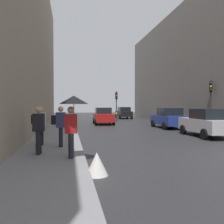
{
  "coord_description": "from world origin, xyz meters",
  "views": [
    {
      "loc": [
        -5.93,
        -8.26,
        1.95
      ],
      "look_at": [
        -2.55,
        10.42,
        1.46
      ],
      "focal_mm": 38.18,
      "sensor_mm": 36.0,
      "label": 1
    }
  ],
  "objects_px": {
    "car_silver_hatchback": "(207,123)",
    "traffic_light_far_median": "(116,101)",
    "car_red_sedan": "(103,116)",
    "car_dark_suv": "(124,113)",
    "pedestrian_with_black_backpack": "(40,123)",
    "pedestrian_with_grey_backpack": "(60,124)",
    "traffic_light_mid_street": "(211,96)",
    "pedestrian_in_dark_coat": "(39,128)",
    "pedestrian_with_umbrella": "(73,109)",
    "car_blue_van": "(169,118)"
  },
  "relations": [
    {
      "from": "traffic_light_far_median",
      "to": "pedestrian_in_dark_coat",
      "type": "height_order",
      "value": "traffic_light_far_median"
    },
    {
      "from": "car_dark_suv",
      "to": "car_red_sedan",
      "type": "relative_size",
      "value": 0.99
    },
    {
      "from": "car_silver_hatchback",
      "to": "traffic_light_far_median",
      "type": "bearing_deg",
      "value": 100.72
    },
    {
      "from": "traffic_light_far_median",
      "to": "pedestrian_in_dark_coat",
      "type": "relative_size",
      "value": 2.1
    },
    {
      "from": "car_red_sedan",
      "to": "pedestrian_with_black_backpack",
      "type": "xyz_separation_m",
      "value": [
        -4.86,
        -13.7,
        0.29
      ]
    },
    {
      "from": "car_blue_van",
      "to": "pedestrian_in_dark_coat",
      "type": "relative_size",
      "value": 2.37
    },
    {
      "from": "pedestrian_with_grey_backpack",
      "to": "pedestrian_in_dark_coat",
      "type": "distance_m",
      "value": 1.66
    },
    {
      "from": "traffic_light_far_median",
      "to": "traffic_light_mid_street",
      "type": "bearing_deg",
      "value": -65.7
    },
    {
      "from": "traffic_light_far_median",
      "to": "car_red_sedan",
      "type": "bearing_deg",
      "value": -119.83
    },
    {
      "from": "car_silver_hatchback",
      "to": "pedestrian_with_black_backpack",
      "type": "height_order",
      "value": "pedestrian_with_black_backpack"
    },
    {
      "from": "pedestrian_with_black_backpack",
      "to": "pedestrian_in_dark_coat",
      "type": "bearing_deg",
      "value": -84.61
    },
    {
      "from": "pedestrian_with_grey_backpack",
      "to": "pedestrian_with_umbrella",
      "type": "bearing_deg",
      "value": -77.2
    },
    {
      "from": "pedestrian_with_grey_backpack",
      "to": "pedestrian_in_dark_coat",
      "type": "bearing_deg",
      "value": -115.28
    },
    {
      "from": "car_dark_suv",
      "to": "car_red_sedan",
      "type": "height_order",
      "value": "same"
    },
    {
      "from": "car_silver_hatchback",
      "to": "traffic_light_mid_street",
      "type": "bearing_deg",
      "value": 54.24
    },
    {
      "from": "pedestrian_with_grey_backpack",
      "to": "pedestrian_with_black_backpack",
      "type": "height_order",
      "value": "same"
    },
    {
      "from": "pedestrian_with_umbrella",
      "to": "pedestrian_in_dark_coat",
      "type": "height_order",
      "value": "pedestrian_with_umbrella"
    },
    {
      "from": "traffic_light_far_median",
      "to": "car_dark_suv",
      "type": "relative_size",
      "value": 0.88
    },
    {
      "from": "car_dark_suv",
      "to": "car_silver_hatchback",
      "type": "xyz_separation_m",
      "value": [
        0.34,
        -21.72,
        0.0
      ]
    },
    {
      "from": "car_dark_suv",
      "to": "car_red_sedan",
      "type": "xyz_separation_m",
      "value": [
        -4.68,
        -10.56,
        0.0
      ]
    },
    {
      "from": "traffic_light_mid_street",
      "to": "car_dark_suv",
      "type": "relative_size",
      "value": 0.94
    },
    {
      "from": "car_dark_suv",
      "to": "car_silver_hatchback",
      "type": "height_order",
      "value": "same"
    },
    {
      "from": "traffic_light_mid_street",
      "to": "car_red_sedan",
      "type": "height_order",
      "value": "traffic_light_mid_street"
    },
    {
      "from": "traffic_light_mid_street",
      "to": "car_blue_van",
      "type": "relative_size",
      "value": 0.95
    },
    {
      "from": "traffic_light_far_median",
      "to": "pedestrian_with_grey_backpack",
      "type": "distance_m",
      "value": 19.13
    },
    {
      "from": "car_dark_suv",
      "to": "pedestrian_with_umbrella",
      "type": "height_order",
      "value": "pedestrian_with_umbrella"
    },
    {
      "from": "car_dark_suv",
      "to": "pedestrian_with_black_backpack",
      "type": "distance_m",
      "value": 26.08
    },
    {
      "from": "traffic_light_mid_street",
      "to": "car_silver_hatchback",
      "type": "relative_size",
      "value": 0.94
    },
    {
      "from": "car_red_sedan",
      "to": "pedestrian_in_dark_coat",
      "type": "relative_size",
      "value": 2.41
    },
    {
      "from": "car_silver_hatchback",
      "to": "pedestrian_with_black_backpack",
      "type": "bearing_deg",
      "value": -165.56
    },
    {
      "from": "traffic_light_far_median",
      "to": "car_red_sedan",
      "type": "height_order",
      "value": "traffic_light_far_median"
    },
    {
      "from": "pedestrian_in_dark_coat",
      "to": "pedestrian_with_black_backpack",
      "type": "bearing_deg",
      "value": 95.39
    },
    {
      "from": "traffic_light_far_median",
      "to": "car_silver_hatchback",
      "type": "bearing_deg",
      "value": -79.28
    },
    {
      "from": "car_dark_suv",
      "to": "pedestrian_with_grey_backpack",
      "type": "bearing_deg",
      "value": -109.2
    },
    {
      "from": "traffic_light_far_median",
      "to": "car_red_sedan",
      "type": "xyz_separation_m",
      "value": [
        -2.18,
        -3.81,
        -1.68
      ]
    },
    {
      "from": "car_silver_hatchback",
      "to": "car_red_sedan",
      "type": "height_order",
      "value": "same"
    },
    {
      "from": "car_silver_hatchback",
      "to": "car_red_sedan",
      "type": "xyz_separation_m",
      "value": [
        -5.02,
        11.16,
        0.0
      ]
    },
    {
      "from": "traffic_light_mid_street",
      "to": "pedestrian_with_umbrella",
      "type": "xyz_separation_m",
      "value": [
        -10.85,
        -8.79,
        -0.9
      ]
    },
    {
      "from": "car_red_sedan",
      "to": "pedestrian_with_grey_backpack",
      "type": "relative_size",
      "value": 2.41
    },
    {
      "from": "car_silver_hatchback",
      "to": "pedestrian_with_grey_backpack",
      "type": "relative_size",
      "value": 2.39
    },
    {
      "from": "car_silver_hatchback",
      "to": "pedestrian_with_black_backpack",
      "type": "xyz_separation_m",
      "value": [
        -9.88,
        -2.54,
        0.29
      ]
    },
    {
      "from": "traffic_light_mid_street",
      "to": "pedestrian_in_dark_coat",
      "type": "xyz_separation_m",
      "value": [
        -12.1,
        -7.95,
        -1.61
      ]
    },
    {
      "from": "car_red_sedan",
      "to": "pedestrian_with_black_backpack",
      "type": "height_order",
      "value": "pedestrian_with_black_backpack"
    },
    {
      "from": "car_dark_suv",
      "to": "pedestrian_with_grey_backpack",
      "type": "xyz_separation_m",
      "value": [
        -8.64,
        -24.82,
        0.29
      ]
    },
    {
      "from": "traffic_light_far_median",
      "to": "pedestrian_with_grey_backpack",
      "type": "height_order",
      "value": "traffic_light_far_median"
    },
    {
      "from": "traffic_light_far_median",
      "to": "car_dark_suv",
      "type": "bearing_deg",
      "value": 69.71
    },
    {
      "from": "car_silver_hatchback",
      "to": "pedestrian_in_dark_coat",
      "type": "distance_m",
      "value": 10.73
    },
    {
      "from": "traffic_light_far_median",
      "to": "pedestrian_with_umbrella",
      "type": "distance_m",
      "value": 21.17
    },
    {
      "from": "car_silver_hatchback",
      "to": "car_red_sedan",
      "type": "distance_m",
      "value": 12.23
    },
    {
      "from": "traffic_light_far_median",
      "to": "pedestrian_with_black_backpack",
      "type": "relative_size",
      "value": 2.1
    }
  ]
}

